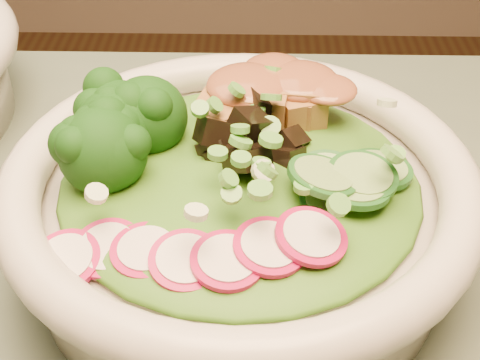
# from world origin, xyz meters

# --- Properties ---
(salad_bowl) EXTENTS (0.29, 0.29, 0.08)m
(salad_bowl) POSITION_xyz_m (-0.04, 0.11, 0.79)
(salad_bowl) COLOR beige
(salad_bowl) RESTS_ON dining_table
(lettuce_bed) EXTENTS (0.22, 0.22, 0.03)m
(lettuce_bed) POSITION_xyz_m (-0.04, 0.11, 0.81)
(lettuce_bed) COLOR #2A5812
(lettuce_bed) RESTS_ON salad_bowl
(broccoli_florets) EXTENTS (0.09, 0.08, 0.05)m
(broccoli_florets) POSITION_xyz_m (-0.10, 0.13, 0.83)
(broccoli_florets) COLOR black
(broccoli_florets) RESTS_ON salad_bowl
(radish_slices) EXTENTS (0.12, 0.05, 0.02)m
(radish_slices) POSITION_xyz_m (-0.05, 0.04, 0.82)
(radish_slices) COLOR #A90D43
(radish_slices) RESTS_ON salad_bowl
(cucumber_slices) EXTENTS (0.08, 0.08, 0.04)m
(cucumber_slices) POSITION_xyz_m (0.03, 0.09, 0.83)
(cucumber_slices) COLOR #82AB5F
(cucumber_slices) RESTS_ON salad_bowl
(mushroom_heap) EXTENTS (0.08, 0.08, 0.04)m
(mushroom_heap) POSITION_xyz_m (-0.03, 0.12, 0.83)
(mushroom_heap) COLOR black
(mushroom_heap) RESTS_ON salad_bowl
(tofu_cubes) EXTENTS (0.10, 0.07, 0.04)m
(tofu_cubes) POSITION_xyz_m (-0.02, 0.18, 0.83)
(tofu_cubes) COLOR olive
(tofu_cubes) RESTS_ON salad_bowl
(peanut_sauce) EXTENTS (0.08, 0.06, 0.02)m
(peanut_sauce) POSITION_xyz_m (-0.02, 0.18, 0.84)
(peanut_sauce) COLOR brown
(peanut_sauce) RESTS_ON tofu_cubes
(scallion_garnish) EXTENTS (0.21, 0.21, 0.03)m
(scallion_garnish) POSITION_xyz_m (-0.04, 0.11, 0.84)
(scallion_garnish) COLOR #539B36
(scallion_garnish) RESTS_ON salad_bowl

